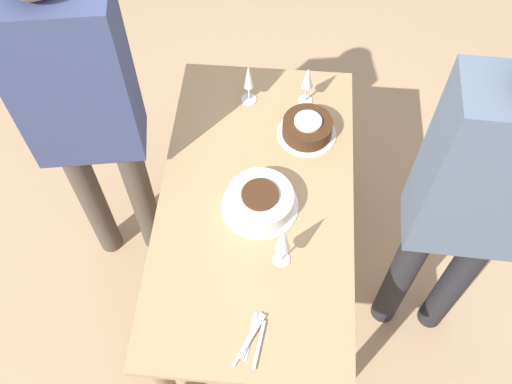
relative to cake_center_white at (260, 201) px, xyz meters
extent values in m
plane|color=tan|center=(0.03, 0.02, -0.77)|extent=(12.00, 12.00, 0.00)
cube|color=tan|center=(0.03, 0.02, -0.05)|extent=(1.39, 0.75, 0.03)
cylinder|color=#8E724D|center=(0.65, -0.28, -0.42)|extent=(0.07, 0.07, 0.71)
cylinder|color=#8E724D|center=(-0.59, 0.32, -0.42)|extent=(0.07, 0.07, 0.71)
cylinder|color=#8E724D|center=(0.65, 0.32, -0.42)|extent=(0.07, 0.07, 0.71)
cylinder|color=white|center=(0.00, 0.00, -0.04)|extent=(0.30, 0.30, 0.01)
cylinder|color=silver|center=(0.00, 0.00, 0.00)|extent=(0.26, 0.26, 0.07)
cylinder|color=#422614|center=(0.00, 0.00, 0.04)|extent=(0.14, 0.14, 0.01)
cylinder|color=white|center=(0.37, -0.17, -0.04)|extent=(0.24, 0.24, 0.01)
cylinder|color=#422614|center=(0.37, -0.17, 0.00)|extent=(0.20, 0.20, 0.07)
cylinder|color=silver|center=(0.37, -0.17, 0.04)|extent=(0.11, 0.11, 0.01)
cylinder|color=silver|center=(0.55, -0.15, -0.04)|extent=(0.06, 0.06, 0.00)
cylinder|color=silver|center=(0.55, -0.15, 0.01)|extent=(0.01, 0.01, 0.09)
cone|color=silver|center=(0.55, -0.15, 0.10)|extent=(0.05, 0.05, 0.10)
cylinder|color=silver|center=(0.53, 0.09, -0.04)|extent=(0.07, 0.07, 0.00)
cylinder|color=silver|center=(0.53, 0.09, 0.01)|extent=(0.01, 0.01, 0.08)
cone|color=silver|center=(0.53, 0.09, 0.11)|extent=(0.05, 0.05, 0.12)
cylinder|color=silver|center=(-0.22, -0.09, -0.04)|extent=(0.06, 0.06, 0.00)
cylinder|color=silver|center=(-0.22, -0.09, 0.01)|extent=(0.01, 0.01, 0.09)
cone|color=silver|center=(-0.22, -0.09, 0.12)|extent=(0.05, 0.05, 0.13)
cube|color=silver|center=(-0.51, -0.01, -0.04)|extent=(0.17, 0.04, 0.00)
cube|color=silver|center=(-0.54, 0.01, -0.03)|extent=(0.16, 0.08, 0.00)
cube|color=silver|center=(-0.51, -0.01, -0.03)|extent=(0.17, 0.07, 0.00)
cube|color=silver|center=(-0.54, -0.04, -0.03)|extent=(0.17, 0.04, 0.00)
cube|color=silver|center=(-0.51, -0.01, -0.03)|extent=(0.16, 0.08, 0.00)
cylinder|color=#232328|center=(-0.10, -0.82, -0.35)|extent=(0.11, 0.11, 0.84)
cylinder|color=#232328|center=(-0.10, -0.60, -0.35)|extent=(0.11, 0.11, 0.84)
cube|color=slate|center=(-0.10, -0.71, 0.42)|extent=(0.24, 0.41, 0.70)
cylinder|color=#4C4238|center=(0.16, 0.77, -0.36)|extent=(0.11, 0.11, 0.83)
cylinder|color=#4C4238|center=(0.20, 0.55, -0.36)|extent=(0.11, 0.11, 0.83)
cube|color=#38426B|center=(0.18, 0.66, 0.40)|extent=(0.29, 0.43, 0.69)
camera|label=1|loc=(-1.12, -0.08, 1.83)|focal=40.00mm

